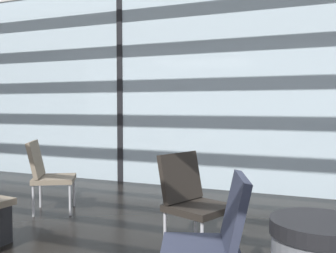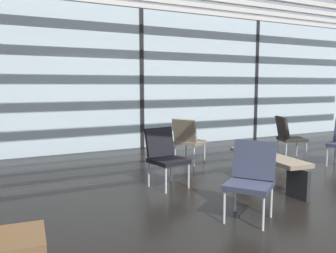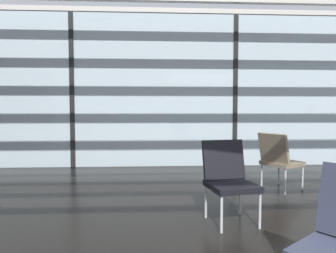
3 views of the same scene
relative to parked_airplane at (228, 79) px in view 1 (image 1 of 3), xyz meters
name	(u,v)px [view 1 (image 1 of 3)]	position (x,y,z in m)	size (l,w,h in m)	color
glass_curtain_wall	(121,85)	(-0.70, -4.72, -0.37)	(14.00, 0.08, 3.28)	silver
window_mullion_1	(121,85)	(-0.70, -4.72, -0.37)	(0.10, 0.12, 3.28)	black
parked_airplane	(228,79)	(0.00, 0.00, 0.00)	(13.92, 4.02, 4.02)	#B2BCD6
lounge_chair_0	(47,172)	(-0.60, -6.77, -1.52)	(0.69, 0.68, 0.87)	#7F705B
lounge_chair_1	(214,235)	(1.94, -8.26, -1.52)	(0.65, 0.63, 0.87)	#33384C
lounge_chair_6	(191,196)	(1.46, -7.31, -1.52)	(0.67, 0.64, 0.87)	#28231E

